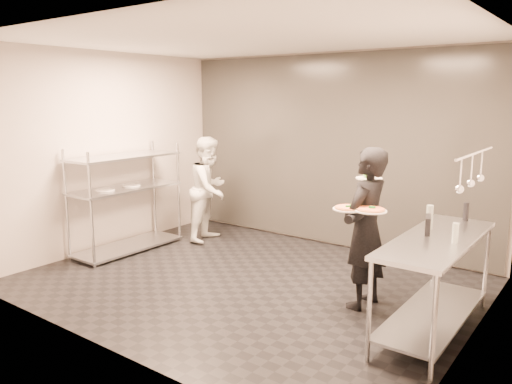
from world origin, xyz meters
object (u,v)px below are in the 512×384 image
Objects in this scene: prep_counter at (436,268)px; pizza_plate_near at (348,208)px; chef at (210,189)px; pos_monitor at (428,225)px; pass_rack at (126,197)px; bottle_green at (429,217)px; salad_plate at (369,176)px; pizza_plate_far at (371,210)px; bottle_dark at (466,212)px; waiter at (365,228)px; bottle_clear at (455,233)px.

prep_counter is 0.99m from pizza_plate_near.
pizza_plate_near reaches higher than prep_counter.
chef is 6.97× the size of pos_monitor.
chef is 5.08× the size of pizza_plate_near.
pass_rack is 4.19m from bottle_green.
salad_plate is (0.00, 0.47, 0.26)m from pizza_plate_near.
bottle_green is (0.49, 0.24, -0.05)m from pizza_plate_far.
pass_rack is 1.01× the size of chef.
pass_rack is at bearing -169.59° from bottle_dark.
waiter reaches higher than salad_plate.
bottle_dark is at bearing 41.56° from pizza_plate_near.
bottle_green is at bearing 26.36° from pizza_plate_far.
bottle_green reaches higher than pizza_plate_near.
bottle_dark reaches higher than pos_monitor.
prep_counter is 0.80m from pizza_plate_far.
chef is at bearing 163.57° from prep_counter.
pass_rack is 0.95× the size of waiter.
waiter is 3.09m from chef.
prep_counter is 0.40m from pos_monitor.
bottle_green reaches higher than pizza_plate_far.
prep_counter is at bearing -27.16° from salad_plate.
pizza_plate_near is 0.23m from pizza_plate_far.
salad_plate is at bearing -114.63° from chef.
chef reaches higher than salad_plate.
bottle_dark is at bearing 60.07° from pos_monitor.
bottle_dark reaches higher than prep_counter.
bottle_clear is 0.95× the size of bottle_dark.
chef reaches higher than pizza_plate_near.
chef is at bearing 158.62° from pizza_plate_near.
pass_rack is 1.26m from chef.
pos_monitor is (3.61, -1.02, 0.21)m from chef.
pass_rack reaches higher than pizza_plate_far.
salad_plate reaches higher than pizza_plate_near.
chef is 3.68m from bottle_green.
bottle_green is 1.32× the size of bottle_clear.
pass_rack reaches higher than bottle_green.
prep_counter is 3.89m from chef.
pos_monitor is 0.17m from bottle_green.
pizza_plate_near is (2.85, -1.12, 0.28)m from chef.
pizza_plate_near is at bearing -138.44° from bottle_dark.
prep_counter is at bearing 0.58° from pizza_plate_far.
pos_monitor is 0.74m from bottle_dark.
chef is (0.60, 1.10, 0.02)m from pass_rack.
bottle_green reaches higher than pos_monitor.
pass_rack is 9.01× the size of bottle_clear.
bottle_dark is (3.77, -0.30, 0.22)m from chef.
chef reaches higher than bottle_green.
pos_monitor reaches higher than prep_counter.
bottle_clear is (0.82, -0.09, -0.08)m from pizza_plate_far.
bottle_clear is 0.90m from bottle_dark.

